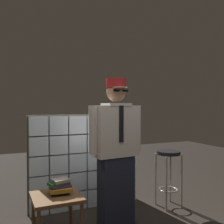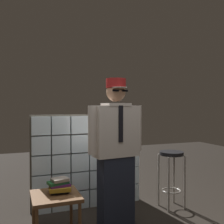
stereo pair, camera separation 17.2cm
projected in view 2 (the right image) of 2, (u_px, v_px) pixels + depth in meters
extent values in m
cube|color=silver|center=(41.00, 204.00, 3.53)|extent=(0.25, 0.08, 0.25)
cube|color=silver|center=(61.00, 202.00, 3.63)|extent=(0.25, 0.08, 0.25)
cube|color=silver|center=(80.00, 199.00, 3.72)|extent=(0.25, 0.08, 0.25)
cube|color=silver|center=(98.00, 197.00, 3.82)|extent=(0.25, 0.08, 0.25)
cube|color=silver|center=(115.00, 195.00, 3.91)|extent=(0.25, 0.08, 0.25)
cube|color=silver|center=(131.00, 192.00, 4.01)|extent=(0.25, 0.08, 0.25)
cube|color=silver|center=(41.00, 185.00, 3.53)|extent=(0.25, 0.08, 0.25)
cube|color=silver|center=(61.00, 183.00, 3.62)|extent=(0.25, 0.08, 0.25)
cube|color=silver|center=(80.00, 181.00, 3.72)|extent=(0.25, 0.08, 0.25)
cube|color=silver|center=(98.00, 179.00, 3.81)|extent=(0.25, 0.08, 0.25)
cube|color=silver|center=(115.00, 177.00, 3.91)|extent=(0.25, 0.08, 0.25)
cube|color=silver|center=(131.00, 175.00, 4.00)|extent=(0.25, 0.08, 0.25)
cube|color=silver|center=(41.00, 165.00, 3.52)|extent=(0.25, 0.08, 0.25)
cube|color=silver|center=(61.00, 164.00, 3.61)|extent=(0.25, 0.08, 0.25)
cube|color=silver|center=(80.00, 162.00, 3.71)|extent=(0.25, 0.08, 0.25)
cube|color=silver|center=(98.00, 161.00, 3.80)|extent=(0.25, 0.08, 0.25)
cube|color=silver|center=(115.00, 159.00, 3.90)|extent=(0.25, 0.08, 0.25)
cube|color=silver|center=(131.00, 158.00, 4.00)|extent=(0.25, 0.08, 0.25)
cube|color=silver|center=(41.00, 145.00, 3.51)|extent=(0.25, 0.08, 0.25)
cube|color=silver|center=(61.00, 144.00, 3.61)|extent=(0.25, 0.08, 0.25)
cube|color=silver|center=(80.00, 143.00, 3.70)|extent=(0.25, 0.08, 0.25)
cube|color=silver|center=(98.00, 142.00, 3.80)|extent=(0.25, 0.08, 0.25)
cube|color=silver|center=(115.00, 142.00, 3.89)|extent=(0.25, 0.08, 0.25)
cube|color=silver|center=(131.00, 141.00, 3.99)|extent=(0.25, 0.08, 0.25)
cube|color=silver|center=(41.00, 126.00, 3.51)|extent=(0.25, 0.08, 0.25)
cube|color=silver|center=(61.00, 125.00, 3.60)|extent=(0.25, 0.08, 0.25)
cube|color=silver|center=(80.00, 125.00, 3.70)|extent=(0.25, 0.08, 0.25)
cube|color=silver|center=(98.00, 124.00, 3.79)|extent=(0.25, 0.08, 0.25)
cube|color=silver|center=(115.00, 124.00, 3.89)|extent=(0.25, 0.08, 0.25)
cube|color=silver|center=(131.00, 123.00, 3.98)|extent=(0.25, 0.08, 0.25)
cube|color=#5B5447|center=(88.00, 161.00, 3.81)|extent=(1.63, 0.02, 1.36)
cube|color=#1E2333|center=(116.00, 192.00, 3.14)|extent=(0.43, 0.25, 0.86)
cube|color=silver|center=(116.00, 131.00, 3.12)|extent=(0.56, 0.29, 0.61)
cube|color=black|center=(121.00, 124.00, 3.01)|extent=(0.06, 0.02, 0.43)
cube|color=silver|center=(116.00, 105.00, 3.11)|extent=(0.32, 0.27, 0.04)
sphere|color=#A87A5B|center=(116.00, 92.00, 3.10)|extent=(0.23, 0.23, 0.23)
ellipsoid|color=black|center=(118.00, 95.00, 3.06)|extent=(0.16, 0.10, 0.10)
cube|color=black|center=(120.00, 91.00, 3.01)|extent=(0.20, 0.03, 0.02)
cylinder|color=white|center=(119.00, 87.00, 3.03)|extent=(0.19, 0.19, 0.01)
cylinder|color=maroon|center=(116.00, 83.00, 3.10)|extent=(0.24, 0.24, 0.11)
cylinder|color=silver|center=(137.00, 128.00, 3.25)|extent=(0.12, 0.12, 0.56)
cylinder|color=silver|center=(93.00, 130.00, 2.98)|extent=(0.12, 0.12, 0.56)
cylinder|color=black|center=(172.00, 153.00, 3.73)|extent=(0.34, 0.34, 0.05)
torus|color=#A59E93|center=(171.00, 191.00, 3.74)|extent=(0.27, 0.27, 0.02)
cylinder|color=#A59E93|center=(169.00, 185.00, 3.57)|extent=(0.03, 0.03, 0.76)
cylinder|color=#A59E93|center=(185.00, 183.00, 3.66)|extent=(0.03, 0.03, 0.76)
cylinder|color=#A59E93|center=(159.00, 180.00, 3.82)|extent=(0.03, 0.03, 0.76)
cylinder|color=#A59E93|center=(174.00, 178.00, 3.91)|extent=(0.03, 0.03, 0.76)
cube|color=brown|center=(56.00, 196.00, 2.87)|extent=(0.52, 0.52, 0.04)
cylinder|color=brown|center=(80.00, 223.00, 2.75)|extent=(0.04, 0.04, 0.45)
cylinder|color=brown|center=(34.00, 213.00, 3.01)|extent=(0.04, 0.04, 0.45)
cylinder|color=brown|center=(71.00, 208.00, 3.16)|extent=(0.04, 0.04, 0.45)
cube|color=black|center=(59.00, 191.00, 2.93)|extent=(0.19, 0.17, 0.03)
cube|color=olive|center=(60.00, 189.00, 2.91)|extent=(0.24, 0.20, 0.04)
cube|color=#591E66|center=(60.00, 185.00, 2.92)|extent=(0.23, 0.15, 0.02)
cube|color=#1E592D|center=(58.00, 183.00, 2.93)|extent=(0.25, 0.19, 0.03)
cube|color=gray|center=(60.00, 180.00, 2.93)|extent=(0.20, 0.17, 0.03)
cylinder|color=black|center=(59.00, 188.00, 2.96)|extent=(0.08, 0.08, 0.09)
torus|color=black|center=(64.00, 187.00, 2.98)|extent=(0.06, 0.01, 0.06)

